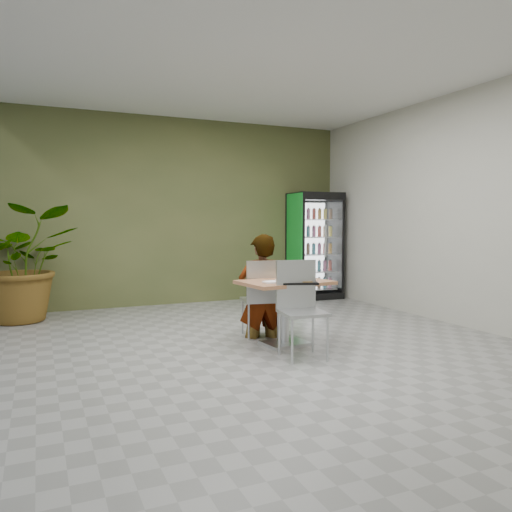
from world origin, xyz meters
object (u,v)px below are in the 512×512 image
object	(u,v)px
soda_cup	(298,273)
potted_plant	(23,263)
chair_near	(299,300)
cafeteria_tray	(299,283)
chair_far	(262,292)
beverage_fridge	(315,246)
dining_table	(285,299)
seated_woman	(261,298)

from	to	relation	value
soda_cup	potted_plant	distance (m)	4.06
chair_near	cafeteria_tray	xyz separation A→B (m)	(0.09, 0.17, 0.17)
chair_far	soda_cup	xyz separation A→B (m)	(0.25, -0.46, 0.27)
soda_cup	beverage_fridge	bearing A→B (deg)	56.47
dining_table	chair_far	distance (m)	0.44
soda_cup	cafeteria_tray	distance (m)	0.30
chair_far	chair_near	size ratio (longest dim) A/B	0.95
potted_plant	chair_far	bearing A→B (deg)	-40.77
chair_near	seated_woman	size ratio (longest dim) A/B	0.64
beverage_fridge	dining_table	bearing A→B (deg)	-122.79
soda_cup	chair_near	bearing A→B (deg)	-116.67
dining_table	chair_far	xyz separation A→B (m)	(-0.10, 0.43, 0.03)
dining_table	soda_cup	distance (m)	0.34
seated_woman	dining_table	bearing A→B (deg)	109.69
chair_far	seated_woman	bearing A→B (deg)	-99.72
dining_table	chair_near	bearing A→B (deg)	-98.08
soda_cup	beverage_fridge	world-z (taller)	beverage_fridge
chair_near	soda_cup	xyz separation A→B (m)	(0.22, 0.44, 0.24)
chair_near	potted_plant	xyz separation A→B (m)	(-2.73, 3.23, 0.24)
soda_cup	potted_plant	xyz separation A→B (m)	(-2.95, 2.79, 0.00)
cafeteria_tray	potted_plant	world-z (taller)	potted_plant
chair_near	seated_woman	world-z (taller)	seated_woman
chair_near	cafeteria_tray	distance (m)	0.26
chair_far	dining_table	bearing A→B (deg)	113.07
dining_table	seated_woman	bearing A→B (deg)	99.45
dining_table	soda_cup	world-z (taller)	soda_cup
seated_woman	potted_plant	bearing A→B (deg)	-29.73
dining_table	seated_woman	world-z (taller)	seated_woman
dining_table	chair_near	size ratio (longest dim) A/B	1.05
soda_cup	beverage_fridge	distance (m)	3.61
chair_near	chair_far	bearing A→B (deg)	99.16
chair_far	potted_plant	size ratio (longest dim) A/B	0.58
seated_woman	soda_cup	xyz separation A→B (m)	(0.23, -0.51, 0.35)
chair_far	potted_plant	world-z (taller)	potted_plant
chair_near	soda_cup	bearing A→B (deg)	70.55
dining_table	soda_cup	xyz separation A→B (m)	(0.15, -0.03, 0.30)
chair_near	beverage_fridge	size ratio (longest dim) A/B	0.52
chair_near	beverage_fridge	bearing A→B (deg)	64.51
chair_near	cafeteria_tray	world-z (taller)	chair_near
chair_far	chair_near	distance (m)	0.90
chair_near	beverage_fridge	xyz separation A→B (m)	(2.21, 3.44, 0.38)
dining_table	chair_near	xyz separation A→B (m)	(-0.07, -0.47, 0.06)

